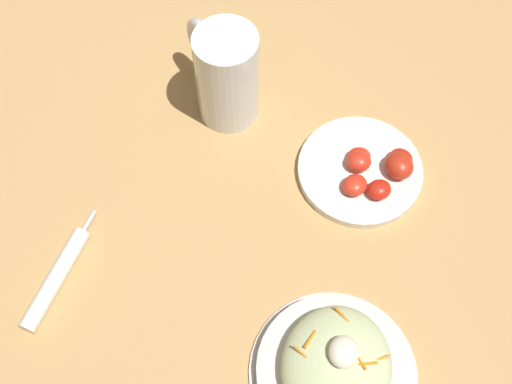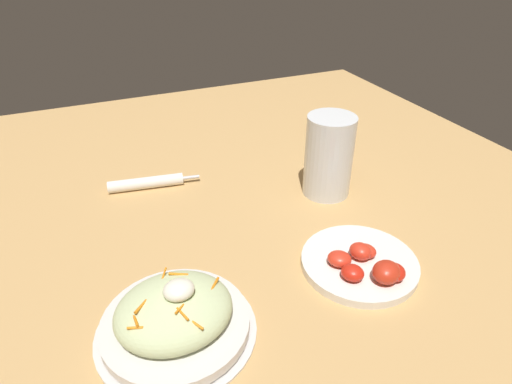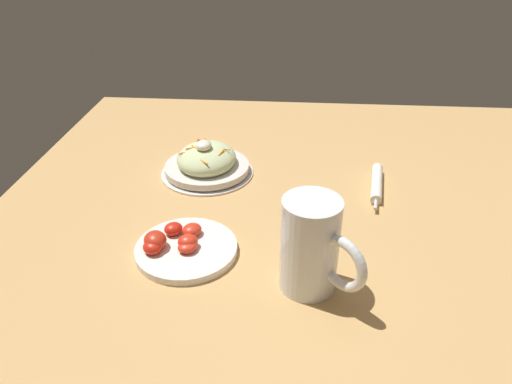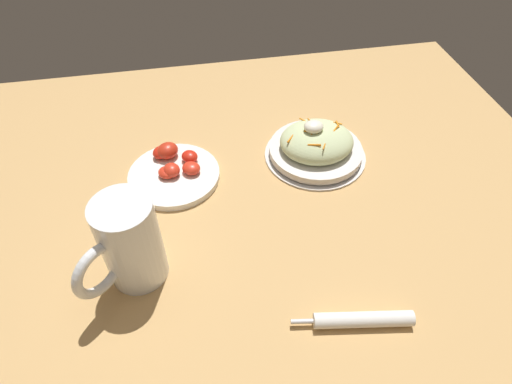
% 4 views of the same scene
% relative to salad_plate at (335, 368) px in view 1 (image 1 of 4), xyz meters
% --- Properties ---
extents(ground_plane, '(1.43, 1.43, 0.00)m').
position_rel_salad_plate_xyz_m(ground_plane, '(0.20, 0.27, -0.03)').
color(ground_plane, tan).
extents(salad_plate, '(0.22, 0.22, 0.09)m').
position_rel_salad_plate_xyz_m(salad_plate, '(0.00, 0.00, 0.00)').
color(salad_plate, silver).
rests_on(salad_plate, ground_plane).
extents(beer_mug, '(0.14, 0.14, 0.17)m').
position_rel_salad_plate_xyz_m(beer_mug, '(0.39, 0.24, 0.04)').
color(beer_mug, white).
rests_on(beer_mug, ground_plane).
extents(napkin_roll, '(0.19, 0.05, 0.03)m').
position_rel_salad_plate_xyz_m(napkin_roll, '(0.04, 0.40, -0.02)').
color(napkin_roll, white).
rests_on(napkin_roll, ground_plane).
extents(tomato_plate, '(0.19, 0.19, 0.05)m').
position_rel_salad_plate_xyz_m(tomato_plate, '(0.31, 0.01, -0.02)').
color(tomato_plate, white).
rests_on(tomato_plate, ground_plane).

